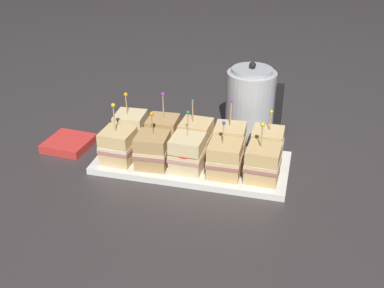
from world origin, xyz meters
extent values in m
plane|color=#383333|center=(0.00, 0.00, 0.00)|extent=(6.00, 6.00, 0.00)
cube|color=white|center=(0.00, 0.00, 0.01)|extent=(0.52, 0.23, 0.01)
cube|color=white|center=(0.00, 0.00, 0.01)|extent=(0.52, 0.23, 0.01)
cube|color=#DBB77A|center=(-0.19, -0.05, 0.04)|extent=(0.09, 0.09, 0.04)
cube|color=tan|center=(-0.19, -0.05, 0.06)|extent=(0.09, 0.09, 0.01)
cube|color=beige|center=(-0.19, -0.05, 0.07)|extent=(0.09, 0.09, 0.01)
cube|color=#E8C281|center=(-0.19, -0.05, 0.09)|extent=(0.09, 0.09, 0.04)
cylinder|color=tan|center=(-0.19, -0.06, 0.14)|extent=(0.00, 0.00, 0.09)
sphere|color=yellow|center=(-0.19, -0.06, 0.18)|extent=(0.01, 0.01, 0.01)
cube|color=tan|center=(-0.09, -0.05, 0.04)|extent=(0.09, 0.09, 0.04)
cube|color=#B26B60|center=(-0.09, -0.05, 0.06)|extent=(0.09, 0.09, 0.01)
cube|color=beige|center=(-0.09, -0.05, 0.07)|extent=(0.09, 0.09, 0.01)
cube|color=tan|center=(-0.09, -0.05, 0.09)|extent=(0.09, 0.09, 0.04)
cylinder|color=tan|center=(-0.09, -0.05, 0.14)|extent=(0.00, 0.01, 0.07)
sphere|color=orange|center=(-0.09, -0.05, 0.17)|extent=(0.01, 0.01, 0.01)
cube|color=beige|center=(0.00, -0.05, 0.04)|extent=(0.09, 0.09, 0.04)
cube|color=tan|center=(0.00, -0.05, 0.06)|extent=(0.09, 0.09, 0.01)
cube|color=beige|center=(0.00, -0.05, 0.07)|extent=(0.09, 0.09, 0.01)
cylinder|color=red|center=(0.00, -0.06, 0.07)|extent=(0.06, 0.06, 0.00)
cube|color=beige|center=(0.00, -0.05, 0.09)|extent=(0.09, 0.09, 0.04)
cylinder|color=tan|center=(0.00, -0.04, 0.14)|extent=(0.00, 0.01, 0.08)
sphere|color=green|center=(0.00, -0.04, 0.18)|extent=(0.01, 0.01, 0.01)
cube|color=tan|center=(0.10, -0.05, 0.04)|extent=(0.08, 0.08, 0.04)
cube|color=#B26B60|center=(0.10, -0.05, 0.06)|extent=(0.09, 0.09, 0.01)
cube|color=beige|center=(0.10, -0.05, 0.07)|extent=(0.09, 0.09, 0.01)
cube|color=#E0B771|center=(0.10, -0.05, 0.09)|extent=(0.08, 0.08, 0.04)
cylinder|color=tan|center=(0.09, -0.05, 0.13)|extent=(0.00, 0.01, 0.07)
sphere|color=blue|center=(0.09, -0.05, 0.17)|extent=(0.01, 0.01, 0.01)
cube|color=tan|center=(0.20, -0.05, 0.04)|extent=(0.09, 0.09, 0.04)
cube|color=#B26B60|center=(0.20, -0.05, 0.06)|extent=(0.09, 0.09, 0.01)
cube|color=beige|center=(0.20, -0.05, 0.07)|extent=(0.09, 0.09, 0.01)
cube|color=#E0B771|center=(0.20, -0.05, 0.09)|extent=(0.09, 0.09, 0.04)
cylinder|color=tan|center=(0.19, -0.05, 0.14)|extent=(0.00, 0.01, 0.07)
sphere|color=yellow|center=(0.19, -0.05, 0.17)|extent=(0.01, 0.01, 0.01)
cube|color=beige|center=(-0.19, 0.05, 0.04)|extent=(0.09, 0.09, 0.04)
cube|color=#B26B60|center=(-0.19, 0.05, 0.06)|extent=(0.09, 0.09, 0.01)
cube|color=beige|center=(-0.19, 0.05, 0.07)|extent=(0.09, 0.09, 0.01)
cylinder|color=red|center=(-0.19, 0.04, 0.07)|extent=(0.05, 0.05, 0.00)
cube|color=beige|center=(-0.19, 0.05, 0.09)|extent=(0.09, 0.09, 0.04)
cylinder|color=tan|center=(-0.20, 0.05, 0.14)|extent=(0.00, 0.01, 0.07)
sphere|color=orange|center=(-0.20, 0.05, 0.17)|extent=(0.01, 0.01, 0.01)
cube|color=tan|center=(-0.10, 0.05, 0.04)|extent=(0.09, 0.09, 0.04)
cube|color=tan|center=(-0.10, 0.05, 0.06)|extent=(0.09, 0.09, 0.01)
cube|color=beige|center=(-0.10, 0.05, 0.07)|extent=(0.09, 0.09, 0.01)
cylinder|color=red|center=(-0.10, 0.03, 0.07)|extent=(0.05, 0.05, 0.00)
cube|color=tan|center=(-0.10, 0.05, 0.09)|extent=(0.09, 0.09, 0.04)
cylinder|color=tan|center=(-0.09, 0.04, 0.15)|extent=(0.00, 0.01, 0.09)
sphere|color=purple|center=(-0.09, 0.04, 0.19)|extent=(0.01, 0.01, 0.01)
cube|color=#DBB77A|center=(0.00, 0.04, 0.04)|extent=(0.09, 0.09, 0.04)
cube|color=#B26B60|center=(0.00, 0.04, 0.06)|extent=(0.09, 0.09, 0.01)
cube|color=beige|center=(0.00, 0.04, 0.07)|extent=(0.09, 0.09, 0.01)
cylinder|color=red|center=(0.00, 0.03, 0.07)|extent=(0.05, 0.05, 0.00)
cube|color=#E8C281|center=(0.00, 0.04, 0.09)|extent=(0.09, 0.09, 0.04)
cylinder|color=tan|center=(-0.01, 0.04, 0.14)|extent=(0.00, 0.01, 0.08)
sphere|color=blue|center=(-0.01, 0.04, 0.18)|extent=(0.01, 0.01, 0.01)
cube|color=#DBB77A|center=(0.09, 0.05, 0.04)|extent=(0.09, 0.09, 0.04)
cube|color=tan|center=(0.09, 0.05, 0.06)|extent=(0.09, 0.09, 0.01)
cube|color=beige|center=(0.09, 0.05, 0.07)|extent=(0.09, 0.09, 0.01)
cube|color=#E8C281|center=(0.09, 0.05, 0.09)|extent=(0.09, 0.09, 0.04)
cylinder|color=tan|center=(0.09, 0.06, 0.14)|extent=(0.00, 0.01, 0.08)
sphere|color=purple|center=(0.09, 0.06, 0.18)|extent=(0.01, 0.01, 0.01)
cube|color=#DBB77A|center=(0.20, 0.05, 0.04)|extent=(0.08, 0.08, 0.04)
cube|color=tan|center=(0.20, 0.05, 0.06)|extent=(0.09, 0.09, 0.01)
cube|color=beige|center=(0.20, 0.05, 0.07)|extent=(0.08, 0.08, 0.01)
cube|color=#E8C281|center=(0.20, 0.05, 0.09)|extent=(0.08, 0.08, 0.04)
cylinder|color=tan|center=(0.20, 0.05, 0.13)|extent=(0.00, 0.01, 0.07)
sphere|color=yellow|center=(0.20, 0.05, 0.16)|extent=(0.01, 0.01, 0.01)
cylinder|color=#B7BABF|center=(0.12, 0.23, 0.10)|extent=(0.15, 0.15, 0.20)
cylinder|color=#B7BABF|center=(0.12, 0.23, 0.21)|extent=(0.12, 0.12, 0.01)
sphere|color=black|center=(0.12, 0.23, 0.22)|extent=(0.02, 0.02, 0.02)
cube|color=black|center=(0.21, 0.23, 0.11)|extent=(0.02, 0.02, 0.12)
cube|color=red|center=(-0.38, 0.01, 0.01)|extent=(0.13, 0.13, 0.02)
camera|label=1|loc=(0.28, -1.10, 0.69)|focal=45.00mm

